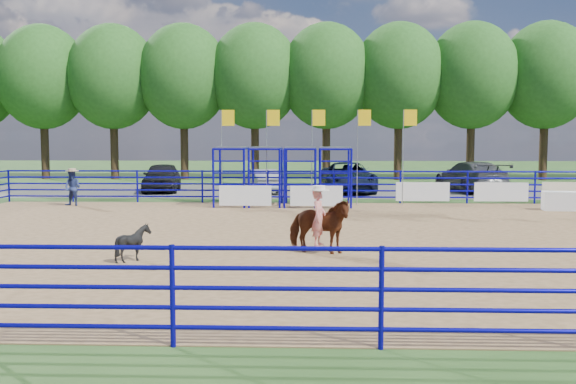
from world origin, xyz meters
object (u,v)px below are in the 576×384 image
(car_a, at_px, (162,177))
(car_c, at_px, (348,177))
(spectator_cowboy, at_px, (73,187))
(car_b, at_px, (262,181))
(calf, at_px, (133,243))
(car_d, at_px, (471,176))
(horse_and_rider, at_px, (319,220))
(announcer_table, at_px, (561,201))

(car_a, relative_size, car_c, 0.80)
(car_a, height_order, car_c, car_c)
(spectator_cowboy, relative_size, car_a, 0.35)
(spectator_cowboy, distance_m, car_b, 10.32)
(spectator_cowboy, xyz_separation_m, car_b, (7.72, 6.85, -0.18))
(car_b, bearing_deg, car_c, 170.15)
(calf, height_order, car_c, car_c)
(spectator_cowboy, relative_size, car_d, 0.28)
(horse_and_rider, bearing_deg, car_a, 114.54)
(horse_and_rider, bearing_deg, calf, -165.25)
(car_b, distance_m, car_d, 11.50)
(announcer_table, distance_m, calf, 18.32)
(spectator_cowboy, distance_m, car_a, 7.82)
(car_a, bearing_deg, car_d, -5.33)
(announcer_table, height_order, car_b, car_b)
(horse_and_rider, bearing_deg, spectator_cowboy, 134.00)
(spectator_cowboy, bearing_deg, car_b, 41.61)
(calf, height_order, car_b, car_b)
(calf, relative_size, spectator_cowboy, 0.55)
(car_c, distance_m, car_d, 6.81)
(car_a, relative_size, car_b, 1.19)
(announcer_table, height_order, spectator_cowboy, spectator_cowboy)
(horse_and_rider, relative_size, car_c, 0.43)
(horse_and_rider, relative_size, car_a, 0.54)
(car_b, relative_size, car_d, 0.68)
(announcer_table, distance_m, car_c, 11.86)
(car_b, bearing_deg, announcer_table, 130.53)
(calf, distance_m, spectator_cowboy, 13.60)
(horse_and_rider, distance_m, car_d, 20.92)
(announcer_table, xyz_separation_m, car_c, (-8.23, 8.52, 0.41))
(calf, distance_m, car_b, 19.08)
(announcer_table, bearing_deg, horse_and_rider, -135.07)
(car_b, height_order, car_c, car_c)
(calf, xyz_separation_m, car_d, (13.07, 20.28, 0.37))
(calf, relative_size, car_b, 0.23)
(announcer_table, relative_size, calf, 1.63)
(spectator_cowboy, height_order, car_a, spectator_cowboy)
(calf, height_order, car_a, car_a)
(spectator_cowboy, height_order, car_c, spectator_cowboy)
(car_c, bearing_deg, car_b, -175.28)
(spectator_cowboy, bearing_deg, car_d, 22.99)
(horse_and_rider, xyz_separation_m, car_b, (-2.88, 17.82, -0.24))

